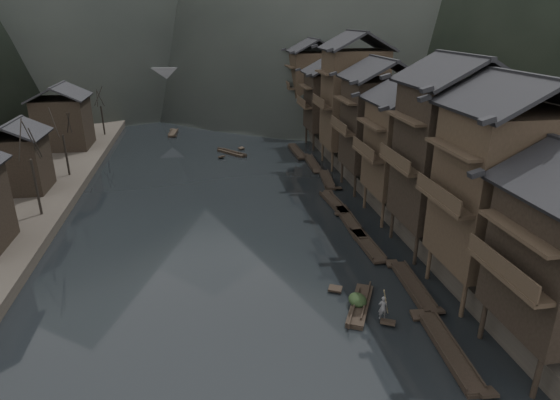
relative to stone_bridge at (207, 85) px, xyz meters
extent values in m
plane|color=black|center=(0.00, -72.00, -5.11)|extent=(300.00, 300.00, 0.00)
cube|color=#2D2823|center=(35.00, -32.00, -4.21)|extent=(40.00, 200.00, 1.80)
cylinder|color=black|center=(14.20, -82.40, -3.81)|extent=(0.30, 0.30, 2.90)
cylinder|color=black|center=(14.20, -77.60, -3.81)|extent=(0.30, 0.30, 2.90)
cylinder|color=black|center=(16.95, -77.60, -3.81)|extent=(0.30, 0.30, 2.90)
cube|color=#31261B|center=(13.30, -80.00, 0.76)|extent=(1.20, 5.70, 0.25)
cylinder|color=#31261B|center=(14.20, -75.40, -3.81)|extent=(0.30, 0.30, 2.90)
cylinder|color=#31261B|center=(14.20, -70.60, -3.81)|extent=(0.30, 0.30, 2.90)
cylinder|color=#31261B|center=(16.95, -75.40, -3.81)|extent=(0.30, 0.30, 2.90)
cylinder|color=#31261B|center=(16.95, -70.60, -3.81)|extent=(0.30, 0.30, 2.90)
cube|color=#31261B|center=(17.30, -73.00, 2.61)|extent=(7.00, 6.00, 10.24)
cube|color=#31261B|center=(13.30, -73.00, 2.10)|extent=(1.20, 5.70, 0.25)
cylinder|color=black|center=(14.20, -68.40, -3.81)|extent=(0.30, 0.30, 2.90)
cylinder|color=black|center=(14.20, -63.60, -3.81)|extent=(0.30, 0.30, 2.90)
cylinder|color=black|center=(16.95, -68.40, -3.81)|extent=(0.30, 0.30, 2.90)
cylinder|color=black|center=(16.95, -63.60, -3.81)|extent=(0.30, 0.30, 2.90)
cube|color=black|center=(17.30, -66.00, 2.92)|extent=(7.00, 6.00, 10.85)
cube|color=#31261B|center=(13.30, -66.00, 2.37)|extent=(1.20, 5.70, 0.25)
cylinder|color=#31261B|center=(14.20, -61.40, -3.81)|extent=(0.30, 0.30, 2.90)
cylinder|color=#31261B|center=(14.20, -56.60, -3.81)|extent=(0.30, 0.30, 2.90)
cylinder|color=#31261B|center=(16.95, -61.40, -3.81)|extent=(0.30, 0.30, 2.90)
cylinder|color=#31261B|center=(16.95, -56.60, -3.81)|extent=(0.30, 0.30, 2.90)
cube|color=#31261B|center=(17.30, -59.00, 1.67)|extent=(7.00, 6.00, 8.37)
cube|color=#31261B|center=(13.30, -59.00, 1.26)|extent=(1.20, 5.70, 0.25)
cylinder|color=black|center=(14.20, -53.40, -3.81)|extent=(0.30, 0.30, 2.90)
cylinder|color=black|center=(14.20, -48.60, -3.81)|extent=(0.30, 0.30, 2.90)
cylinder|color=black|center=(16.95, -53.40, -3.81)|extent=(0.30, 0.30, 2.90)
cylinder|color=black|center=(16.95, -48.60, -3.81)|extent=(0.30, 0.30, 2.90)
cube|color=black|center=(17.30, -51.00, 2.21)|extent=(7.00, 6.00, 9.43)
cube|color=#31261B|center=(13.30, -51.00, 1.73)|extent=(1.20, 5.70, 0.25)
cylinder|color=#31261B|center=(14.20, -44.40, -3.81)|extent=(0.30, 0.30, 2.90)
cylinder|color=#31261B|center=(14.20, -39.60, -3.81)|extent=(0.30, 0.30, 2.90)
cylinder|color=#31261B|center=(16.95, -44.40, -3.81)|extent=(0.30, 0.30, 2.90)
cylinder|color=#31261B|center=(16.95, -39.60, -3.81)|extent=(0.30, 0.30, 2.90)
cube|color=#31261B|center=(17.30, -42.00, 3.40)|extent=(7.00, 6.00, 11.82)
cube|color=#31261B|center=(13.30, -42.00, 2.81)|extent=(1.20, 5.70, 0.25)
cylinder|color=black|center=(14.20, -34.40, -3.81)|extent=(0.30, 0.30, 2.90)
cylinder|color=black|center=(14.20, -29.60, -3.81)|extent=(0.30, 0.30, 2.90)
cylinder|color=black|center=(16.95, -34.40, -3.81)|extent=(0.30, 0.30, 2.90)
cylinder|color=black|center=(16.95, -29.60, -3.81)|extent=(0.30, 0.30, 2.90)
cube|color=black|center=(17.30, -32.00, 1.47)|extent=(7.00, 6.00, 7.96)
cube|color=#31261B|center=(13.30, -32.00, 1.07)|extent=(1.20, 5.70, 0.25)
cylinder|color=#31261B|center=(14.20, -22.40, -3.81)|extent=(0.30, 0.30, 2.90)
cylinder|color=#31261B|center=(14.20, -17.60, -3.81)|extent=(0.30, 0.30, 2.90)
cylinder|color=#31261B|center=(16.95, -22.40, -3.81)|extent=(0.30, 0.30, 2.90)
cylinder|color=#31261B|center=(16.95, -17.60, -3.81)|extent=(0.30, 0.30, 2.90)
cube|color=#31261B|center=(17.30, -20.00, 2.54)|extent=(7.00, 6.00, 10.10)
cube|color=#31261B|center=(13.30, -20.00, 2.03)|extent=(1.20, 5.70, 0.25)
cube|color=black|center=(-20.50, -48.00, -1.01)|extent=(5.00, 5.00, 5.80)
cube|color=black|center=(-20.50, -30.00, -0.51)|extent=(6.50, 6.50, 6.80)
cylinder|color=black|center=(-17.00, -55.23, -1.25)|extent=(0.24, 0.24, 5.32)
cylinder|color=black|center=(-17.00, -43.33, -1.54)|extent=(0.24, 0.24, 4.73)
cylinder|color=black|center=(-17.00, -23.06, -1.70)|extent=(0.24, 0.24, 4.43)
cube|color=black|center=(11.66, -78.51, -4.96)|extent=(1.65, 7.18, 0.30)
cube|color=black|center=(11.66, -78.51, -4.78)|extent=(1.70, 7.04, 0.10)
cube|color=black|center=(11.40, -75.11, -4.82)|extent=(1.00, 0.94, 0.35)
cube|color=black|center=(11.93, -81.92, -4.82)|extent=(1.00, 0.94, 0.35)
cube|color=black|center=(12.56, -71.62, -4.96)|extent=(1.52, 6.72, 0.30)
cube|color=black|center=(12.56, -71.62, -4.78)|extent=(1.57, 6.59, 0.10)
cube|color=black|center=(12.36, -68.43, -4.82)|extent=(0.99, 0.88, 0.34)
cube|color=black|center=(12.77, -74.81, -4.82)|extent=(0.99, 0.88, 0.34)
cube|color=black|center=(11.53, -64.96, -4.96)|extent=(1.23, 6.07, 0.30)
cube|color=black|center=(11.53, -64.96, -4.78)|extent=(1.29, 5.95, 0.10)
cube|color=black|center=(11.60, -62.06, -4.82)|extent=(0.95, 0.77, 0.33)
cube|color=black|center=(11.47, -67.86, -4.82)|extent=(0.95, 0.77, 0.33)
cube|color=black|center=(11.54, -60.03, -4.96)|extent=(1.33, 7.54, 0.30)
cube|color=black|center=(11.54, -60.03, -4.78)|extent=(1.38, 7.39, 0.10)
cube|color=black|center=(11.43, -56.42, -4.82)|extent=(0.96, 0.95, 0.36)
cube|color=black|center=(11.65, -63.63, -4.82)|extent=(0.96, 0.95, 0.36)
cube|color=black|center=(11.42, -55.19, -4.96)|extent=(1.56, 6.29, 0.30)
cube|color=black|center=(11.42, -55.19, -4.78)|extent=(1.61, 6.17, 0.10)
cube|color=black|center=(11.65, -52.21, -4.82)|extent=(0.99, 0.84, 0.33)
cube|color=black|center=(11.20, -58.17, -4.82)|extent=(0.99, 0.84, 0.33)
cube|color=black|center=(12.60, -47.83, -4.96)|extent=(1.91, 6.65, 0.30)
cube|color=black|center=(12.60, -47.83, -4.78)|extent=(1.95, 6.53, 0.10)
cube|color=black|center=(12.21, -44.71, -4.82)|extent=(1.03, 0.92, 0.34)
cube|color=black|center=(12.99, -50.96, -4.82)|extent=(1.03, 0.92, 0.34)
cube|color=black|center=(12.44, -40.84, -4.96)|extent=(1.39, 6.93, 0.30)
cube|color=black|center=(12.44, -40.84, -4.78)|extent=(1.44, 6.79, 0.10)
cube|color=black|center=(12.30, -37.54, -4.82)|extent=(0.97, 0.88, 0.35)
cube|color=black|center=(12.58, -44.15, -4.82)|extent=(0.97, 0.88, 0.35)
cube|color=black|center=(11.57, -35.18, -4.96)|extent=(1.25, 7.29, 0.30)
cube|color=black|center=(11.57, -35.18, -4.78)|extent=(1.30, 7.15, 0.10)
cube|color=black|center=(11.64, -31.69, -4.82)|extent=(0.95, 0.91, 0.36)
cube|color=black|center=(11.50, -38.67, -4.82)|extent=(0.95, 0.91, 0.36)
cube|color=black|center=(2.38, -34.12, -4.96)|extent=(4.00, 4.76, 0.30)
cube|color=black|center=(2.38, -34.12, -4.78)|extent=(3.98, 4.71, 0.10)
cube|color=black|center=(3.92, -32.13, -4.82)|extent=(1.07, 1.04, 0.31)
cube|color=black|center=(0.84, -36.11, -4.82)|extent=(1.07, 1.04, 0.31)
cube|color=black|center=(-6.32, -20.47, -4.96)|extent=(1.48, 4.99, 0.30)
cube|color=black|center=(-6.32, -20.47, -4.78)|extent=(1.52, 4.89, 0.10)
cube|color=black|center=(-6.55, -18.13, -4.82)|extent=(0.91, 0.69, 0.30)
cube|color=black|center=(-6.09, -22.82, -4.82)|extent=(0.91, 0.69, 0.30)
cube|color=black|center=(6.84, -9.92, -4.96)|extent=(2.62, 5.44, 0.30)
cube|color=black|center=(6.84, -9.92, -4.78)|extent=(2.64, 5.35, 0.10)
cube|color=black|center=(7.65, -7.46, -4.82)|extent=(1.02, 0.90, 0.31)
cube|color=black|center=(6.04, -12.39, -4.82)|extent=(1.02, 0.90, 0.31)
cube|color=black|center=(6.27, -3.86, -4.96)|extent=(4.20, 5.35, 0.30)
cube|color=black|center=(6.27, -3.86, -4.78)|extent=(4.18, 5.28, 0.10)
cube|color=black|center=(7.89, -1.57, -4.82)|extent=(1.11, 1.08, 0.32)
cube|color=black|center=(4.64, -6.15, -4.82)|extent=(1.11, 1.08, 0.32)
cube|color=#4C4C4F|center=(0.00, 0.00, 2.09)|extent=(40.00, 6.00, 1.60)
cube|color=#4C4C4F|center=(0.00, -2.70, 3.39)|extent=(40.00, 0.50, 1.00)
cube|color=#4C4C4F|center=(0.00, 2.70, 3.39)|extent=(40.00, 0.50, 1.00)
cube|color=#4C4C4F|center=(-14.00, 0.00, -1.91)|extent=(3.20, 6.00, 6.40)
cube|color=#4C4C4F|center=(-4.50, 0.00, -1.91)|extent=(3.20, 6.00, 6.40)
cube|color=#4C4C4F|center=(4.50, 0.00, -1.91)|extent=(3.20, 6.00, 6.40)
cube|color=#4C4C4F|center=(14.00, 0.00, -1.91)|extent=(3.20, 6.00, 6.40)
cube|color=black|center=(8.09, -73.32, -4.96)|extent=(3.25, 4.96, 0.30)
cube|color=black|center=(8.09, -73.32, -4.78)|extent=(3.26, 4.90, 0.10)
cube|color=black|center=(6.99, -71.18, -4.82)|extent=(1.11, 0.98, 0.30)
cube|color=black|center=(9.18, -75.47, -4.82)|extent=(1.11, 0.98, 0.30)
ellipsoid|color=black|center=(7.97, -73.10, -4.31)|extent=(1.20, 1.57, 0.72)
imported|color=#515053|center=(8.95, -75.02, -3.85)|extent=(0.63, 0.44, 1.64)
cylinder|color=#8C7A51|center=(9.15, -75.02, -1.38)|extent=(1.39, 1.96, 3.31)
camera|label=1|loc=(-1.62, -98.52, 12.97)|focal=30.00mm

